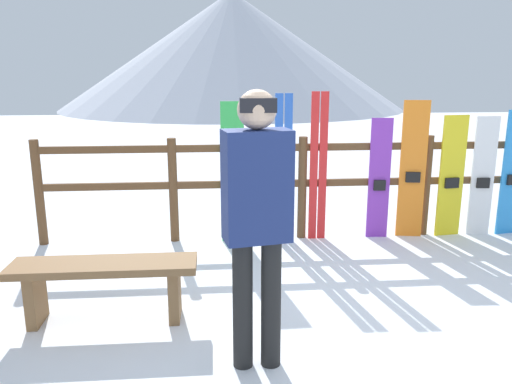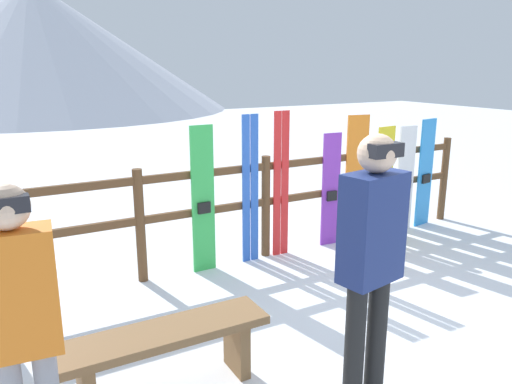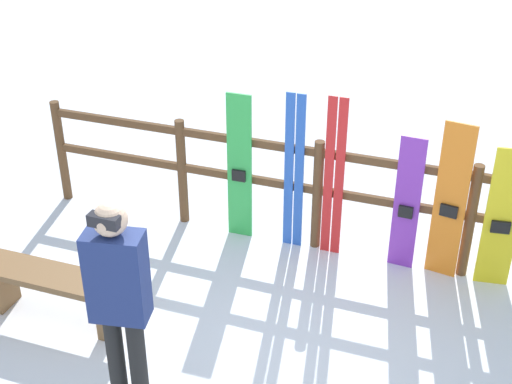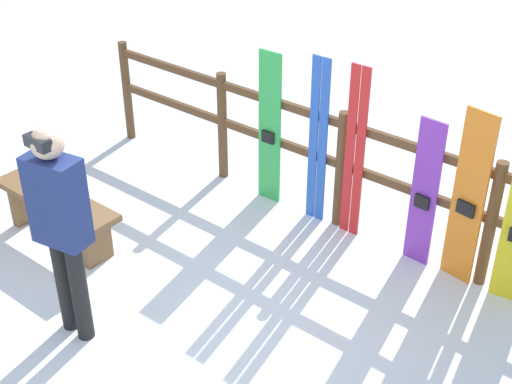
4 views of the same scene
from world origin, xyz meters
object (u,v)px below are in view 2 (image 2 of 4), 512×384
snowboard_white (405,179)px  snowboard_blue (425,173)px  snowboard_purple (331,190)px  ski_pair_red (281,185)px  person_orange (20,319)px  ski_pair_blue (250,190)px  snowboard_orange (356,179)px  snowboard_yellow (384,181)px  snowboard_green (203,200)px  person_navy (371,251)px  bench (166,346)px

snowboard_white → snowboard_blue: (0.37, 0.00, 0.04)m
snowboard_purple → snowboard_white: size_ratio=0.99×
snowboard_blue → ski_pair_red: bearing=179.9°
person_orange → snowboard_blue: bearing=23.3°
person_orange → ski_pair_blue: 3.36m
ski_pair_blue → snowboard_orange: 1.51m
snowboard_orange → snowboard_yellow: (0.47, -0.00, -0.08)m
snowboard_white → snowboard_yellow: bearing=180.0°
person_orange → snowboard_blue: (5.22, 2.25, -0.25)m
ski_pair_red → snowboard_green: bearing=-179.8°
person_navy → ski_pair_red: 2.70m
snowboard_yellow → snowboard_blue: 0.75m
snowboard_orange → snowboard_white: snowboard_orange is taller
snowboard_green → snowboard_white: size_ratio=1.13×
bench → person_navy: bearing=-32.3°
ski_pair_blue → ski_pair_red: (0.40, 0.00, 0.01)m
snowboard_green → snowboard_orange: snowboard_orange is taller
snowboard_green → ski_pair_blue: size_ratio=0.95×
person_navy → snowboard_purple: person_navy is taller
bench → ski_pair_red: bearing=42.0°
snowboard_yellow → snowboard_green: bearing=180.0°
snowboard_purple → snowboard_orange: size_ratio=0.88×
ski_pair_blue → snowboard_orange: ski_pair_blue is taller
bench → person_navy: size_ratio=0.78×
bench → person_navy: 1.50m
snowboard_blue → snowboard_white: bearing=-180.0°
snowboard_orange → snowboard_green: bearing=-180.0°
snowboard_green → ski_pair_blue: ski_pair_blue is taller
ski_pair_blue → snowboard_blue: ski_pair_blue is taller
snowboard_blue → person_orange: bearing=-156.7°
bench → snowboard_white: 4.40m
bench → ski_pair_red: size_ratio=0.83×
snowboard_green → ski_pair_blue: 0.57m
ski_pair_blue → snowboard_white: bearing=-0.1°
ski_pair_red → snowboard_white: (1.96, -0.00, -0.15)m
bench → snowboard_orange: snowboard_orange is taller
snowboard_green → ski_pair_red: bearing=0.2°
snowboard_white → snowboard_blue: bearing=0.0°
person_navy → snowboard_yellow: bearing=45.4°
bench → person_navy: (1.12, -0.71, 0.71)m
ski_pair_red → snowboard_white: ski_pair_red is taller
person_navy → bench: bearing=147.7°
person_orange → snowboard_purple: size_ratio=1.19×
ski_pair_blue → ski_pair_red: bearing=0.0°
bench → ski_pair_blue: bearing=48.3°
person_orange → snowboard_blue: 5.69m
ski_pair_red → snowboard_yellow: (1.58, -0.00, -0.14)m
person_orange → snowboard_yellow: (4.47, 2.25, -0.28)m
person_orange → snowboard_orange: 4.59m
ski_pair_blue → snowboard_white: (2.36, -0.00, -0.14)m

